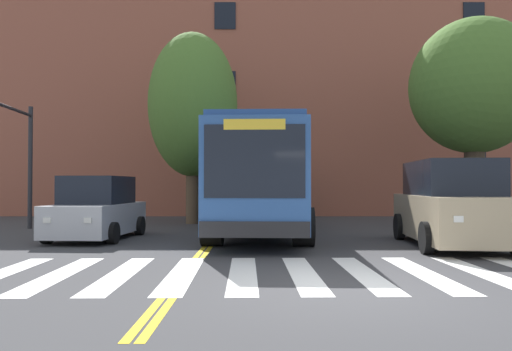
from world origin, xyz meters
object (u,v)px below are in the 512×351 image
object	(u,v)px
city_bus	(263,178)
street_tree_curbside_large	(476,87)
traffic_light_far_corner	(9,139)
street_tree_curbside_small	(195,106)
car_tan_far_lane	(453,206)
car_silver_near_lane	(99,210)
car_teal_behind_bus	(284,195)

from	to	relation	value
city_bus	street_tree_curbside_large	size ratio (longest dim) A/B	1.32
city_bus	traffic_light_far_corner	bearing A→B (deg)	179.98
street_tree_curbside_large	street_tree_curbside_small	bearing A→B (deg)	173.64
car_tan_far_lane	street_tree_curbside_large	xyz separation A→B (m)	(3.51, 6.52, 4.41)
street_tree_curbside_large	street_tree_curbside_small	xyz separation A→B (m)	(-11.27, 1.26, -0.53)
car_tan_far_lane	street_tree_curbside_small	world-z (taller)	street_tree_curbside_small
car_silver_near_lane	car_teal_behind_bus	xyz separation A→B (m)	(6.10, 11.07, 0.22)
city_bus	car_silver_near_lane	bearing A→B (deg)	-162.32
city_bus	street_tree_curbside_large	xyz separation A→B (m)	(8.46, 3.15, 3.66)
car_silver_near_lane	street_tree_curbside_small	xyz separation A→B (m)	(2.10, 5.97, 4.09)
city_bus	traffic_light_far_corner	size ratio (longest dim) A/B	2.39
car_silver_near_lane	car_teal_behind_bus	world-z (taller)	car_teal_behind_bus
city_bus	car_tan_far_lane	bearing A→B (deg)	-34.33
car_tan_far_lane	car_silver_near_lane	bearing A→B (deg)	169.59
car_tan_far_lane	car_teal_behind_bus	size ratio (longest dim) A/B	1.03
car_silver_near_lane	car_tan_far_lane	world-z (taller)	car_tan_far_lane
street_tree_curbside_large	street_tree_curbside_small	world-z (taller)	street_tree_curbside_large
city_bus	car_silver_near_lane	world-z (taller)	city_bus
car_silver_near_lane	car_tan_far_lane	bearing A→B (deg)	-10.41
city_bus	street_tree_curbside_small	world-z (taller)	street_tree_curbside_small
city_bus	car_teal_behind_bus	xyz separation A→B (m)	(1.19, 9.50, -0.75)
street_tree_curbside_large	city_bus	bearing A→B (deg)	-159.58
car_teal_behind_bus	street_tree_curbside_small	bearing A→B (deg)	-128.10
car_silver_near_lane	car_tan_far_lane	size ratio (longest dim) A/B	0.79
traffic_light_far_corner	car_teal_behind_bus	bearing A→B (deg)	44.73
city_bus	street_tree_curbside_small	size ratio (longest dim) A/B	1.35
city_bus	car_tan_far_lane	distance (m)	6.03
car_teal_behind_bus	city_bus	bearing A→B (deg)	-97.12
city_bus	car_tan_far_lane	size ratio (longest dim) A/B	2.08
street_tree_curbside_large	car_tan_far_lane	bearing A→B (deg)	-118.31
city_bus	car_teal_behind_bus	size ratio (longest dim) A/B	2.14
car_teal_behind_bus	traffic_light_far_corner	bearing A→B (deg)	-135.27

